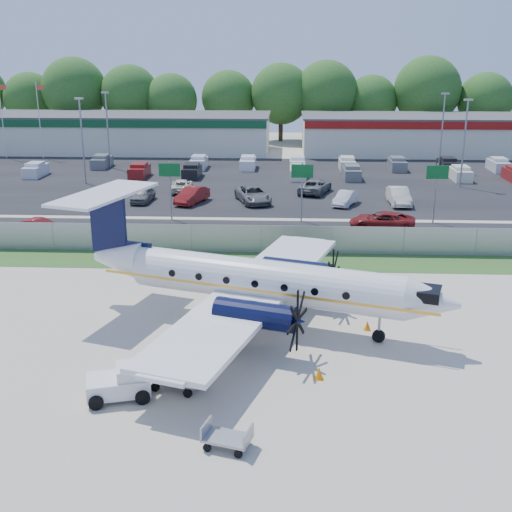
{
  "coord_description": "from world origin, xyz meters",
  "views": [
    {
      "loc": [
        1.71,
        -29.54,
        13.68
      ],
      "look_at": [
        0.0,
        6.0,
        2.3
      ],
      "focal_mm": 45.0,
      "sensor_mm": 36.0,
      "label": 1
    }
  ],
  "objects_px": {
    "baggage_cart_near": "(177,376)",
    "aircraft": "(257,280)",
    "baggage_cart_far": "(227,437)",
    "pushback_tug": "(121,382)"
  },
  "relations": [
    {
      "from": "aircraft",
      "to": "baggage_cart_near",
      "type": "distance_m",
      "value": 7.78
    },
    {
      "from": "baggage_cart_near",
      "to": "baggage_cart_far",
      "type": "distance_m",
      "value": 4.9
    },
    {
      "from": "pushback_tug",
      "to": "baggage_cart_near",
      "type": "distance_m",
      "value": 2.35
    },
    {
      "from": "pushback_tug",
      "to": "baggage_cart_near",
      "type": "relative_size",
      "value": 1.17
    },
    {
      "from": "pushback_tug",
      "to": "baggage_cart_near",
      "type": "xyz_separation_m",
      "value": [
        2.19,
        0.85,
        -0.13
      ]
    },
    {
      "from": "baggage_cart_near",
      "to": "aircraft",
      "type": "bearing_deg",
      "value": 66.05
    },
    {
      "from": "baggage_cart_far",
      "to": "pushback_tug",
      "type": "bearing_deg",
      "value": 144.34
    },
    {
      "from": "baggage_cart_near",
      "to": "baggage_cart_far",
      "type": "xyz_separation_m",
      "value": [
        2.51,
        -4.21,
        -0.11
      ]
    },
    {
      "from": "baggage_cart_near",
      "to": "pushback_tug",
      "type": "bearing_deg",
      "value": -158.84
    },
    {
      "from": "aircraft",
      "to": "pushback_tug",
      "type": "distance_m",
      "value": 9.52
    }
  ]
}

